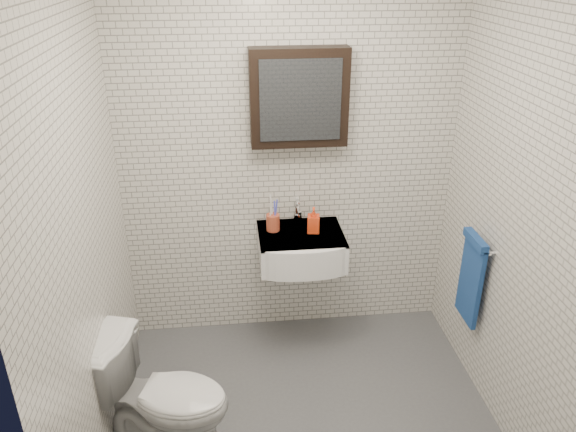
{
  "coord_description": "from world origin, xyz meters",
  "views": [
    {
      "loc": [
        -0.39,
        -2.43,
        2.52
      ],
      "look_at": [
        -0.07,
        0.45,
        1.13
      ],
      "focal_mm": 35.0,
      "sensor_mm": 36.0,
      "label": 1
    }
  ],
  "objects": [
    {
      "name": "washbasin",
      "position": [
        0.05,
        0.73,
        0.76
      ],
      "size": [
        0.55,
        0.5,
        0.2
      ],
      "color": "white",
      "rests_on": "room_shell"
    },
    {
      "name": "room_shell",
      "position": [
        0.0,
        0.0,
        1.47
      ],
      "size": [
        2.22,
        2.02,
        2.51
      ],
      "color": "silver",
      "rests_on": "ground"
    },
    {
      "name": "ground",
      "position": [
        0.0,
        0.0,
        0.01
      ],
      "size": [
        2.2,
        2.0,
        0.01
      ],
      "primitive_type": "cube",
      "color": "#4E5055",
      "rests_on": "ground"
    },
    {
      "name": "mirror_cabinet",
      "position": [
        0.05,
        0.93,
        1.7
      ],
      "size": [
        0.6,
        0.15,
        0.6
      ],
      "color": "black",
      "rests_on": "room_shell"
    },
    {
      "name": "toilet",
      "position": [
        -0.8,
        -0.1,
        0.36
      ],
      "size": [
        0.8,
        0.6,
        0.73
      ],
      "primitive_type": "imported",
      "rotation": [
        0.0,
        0.0,
        1.27
      ],
      "color": "white",
      "rests_on": "ground"
    },
    {
      "name": "soap_bottle",
      "position": [
        0.13,
        0.79,
        0.94
      ],
      "size": [
        0.09,
        0.09,
        0.17
      ],
      "primitive_type": "imported",
      "rotation": [
        0.0,
        0.0,
        -0.16
      ],
      "color": "orange",
      "rests_on": "washbasin"
    },
    {
      "name": "faucet",
      "position": [
        0.05,
        0.93,
        0.92
      ],
      "size": [
        0.06,
        0.2,
        0.15
      ],
      "color": "silver",
      "rests_on": "washbasin"
    },
    {
      "name": "toothbrush_cup",
      "position": [
        -0.13,
        0.84,
        0.91
      ],
      "size": [
        0.1,
        0.1,
        0.24
      ],
      "rotation": [
        0.0,
        0.0,
        -0.19
      ],
      "color": "#AC442B",
      "rests_on": "washbasin"
    },
    {
      "name": "towel_rail",
      "position": [
        1.04,
        0.35,
        0.72
      ],
      "size": [
        0.09,
        0.3,
        0.58
      ],
      "color": "silver",
      "rests_on": "room_shell"
    }
  ]
}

